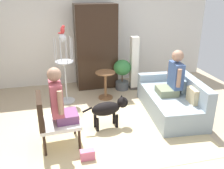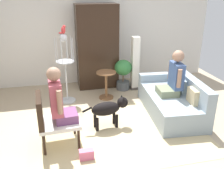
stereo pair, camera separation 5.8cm
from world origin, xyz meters
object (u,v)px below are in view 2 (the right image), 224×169
object	(u,v)px
couch	(173,100)
person_on_couch	(174,77)
dog	(109,108)
column_lamp	(135,64)
round_end_table	(106,83)
bird_cage_stand	(65,68)
potted_plant	(123,72)
handbag	(87,154)
person_on_armchair	(59,99)
armoire_cabinet	(97,47)
parrot	(63,30)
armchair	(50,118)

from	to	relation	value
couch	person_on_couch	xyz separation A→B (m)	(-0.03, -0.02, 0.51)
dog	column_lamp	size ratio (longest dim) A/B	0.64
dog	person_on_couch	bearing A→B (deg)	10.28
person_on_couch	round_end_table	world-z (taller)	person_on_couch
bird_cage_stand	potted_plant	world-z (taller)	bird_cage_stand
handbag	dog	bearing A→B (deg)	57.57
bird_cage_stand	column_lamp	bearing A→B (deg)	12.10
person_on_armchair	armoire_cabinet	world-z (taller)	armoire_cabinet
round_end_table	armoire_cabinet	distance (m)	1.08
round_end_table	column_lamp	size ratio (longest dim) A/B	0.48
person_on_armchair	dog	size ratio (longest dim) A/B	1.05
person_on_armchair	dog	distance (m)	1.04
parrot	handbag	distance (m)	2.65
potted_plant	parrot	bearing A→B (deg)	-163.86
armchair	round_end_table	size ratio (longest dim) A/B	1.40
dog	handbag	bearing A→B (deg)	-122.43
dog	bird_cage_stand	bearing A→B (deg)	117.56
bird_cage_stand	armoire_cabinet	size ratio (longest dim) A/B	0.74
person_on_couch	bird_cage_stand	xyz separation A→B (m)	(-2.05, 1.06, 0.00)
armoire_cabinet	potted_plant	bearing A→B (deg)	-34.73
round_end_table	potted_plant	xyz separation A→B (m)	(0.53, 0.44, 0.09)
parrot	armchair	bearing A→B (deg)	-102.21
person_on_couch	bird_cage_stand	size ratio (longest dim) A/B	0.59
person_on_armchair	dog	xyz separation A→B (m)	(0.88, 0.35, -0.43)
bird_cage_stand	person_on_armchair	bearing A→B (deg)	-96.83
dog	column_lamp	distance (m)	1.99
armchair	person_on_armchair	distance (m)	0.34
person_on_armchair	potted_plant	world-z (taller)	person_on_armchair
handbag	parrot	bearing A→B (deg)	93.60
couch	armoire_cabinet	size ratio (longest dim) A/B	0.90
potted_plant	armoire_cabinet	world-z (taller)	armoire_cabinet
bird_cage_stand	column_lamp	world-z (taller)	bird_cage_stand
column_lamp	potted_plant	bearing A→B (deg)	171.95
bird_cage_stand	parrot	bearing A→B (deg)	-0.00
person_on_couch	parrot	xyz separation A→B (m)	(-2.04, 1.06, 0.83)
couch	column_lamp	distance (m)	1.50
dog	bird_cage_stand	distance (m)	1.53
dog	bird_cage_stand	xyz separation A→B (m)	(-0.68, 1.31, 0.42)
bird_cage_stand	round_end_table	bearing A→B (deg)	-1.95
round_end_table	handbag	world-z (taller)	round_end_table
armchair	potted_plant	bearing A→B (deg)	49.42
person_on_armchair	potted_plant	distance (m)	2.65
dog	handbag	size ratio (longest dim) A/B	3.89
armoire_cabinet	column_lamp	bearing A→B (deg)	-27.00
armchair	person_on_couch	xyz separation A→B (m)	(2.40, 0.61, 0.28)
round_end_table	column_lamp	world-z (taller)	column_lamp
couch	armoire_cabinet	distance (m)	2.36
potted_plant	person_on_couch	bearing A→B (deg)	-66.91
armchair	parrot	bearing A→B (deg)	77.79
dog	parrot	bearing A→B (deg)	117.13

